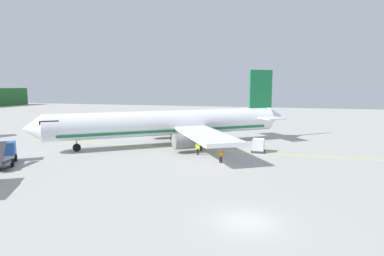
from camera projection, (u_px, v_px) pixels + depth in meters
The scene contains 7 objects.
airliner_foreground at pixel (173, 123), 49.56m from camera, with size 29.86×34.81×11.90m.
service_truck_baggage at pixel (4, 154), 37.61m from camera, with size 6.37×5.75×2.71m.
cargo_container_near at pixel (258, 146), 44.14m from camera, with size 1.79×1.79×1.96m.
crew_marshaller at pixel (201, 144), 45.13m from camera, with size 0.52×0.45×1.66m.
crew_loader_left at pixel (198, 148), 42.36m from camera, with size 0.29×0.62×1.73m.
crew_loader_right at pixel (221, 155), 38.00m from camera, with size 0.38×0.59×1.60m.
apron_guide_line at pixel (197, 149), 46.43m from camera, with size 0.30×60.00×0.01m, color yellow.
Camera 1 is at (-20.82, -2.42, 9.15)m, focal length 29.75 mm.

